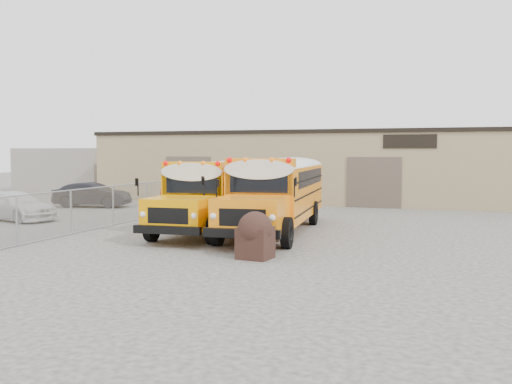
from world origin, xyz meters
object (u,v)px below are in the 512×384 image
(school_bus_left, at_px, (256,182))
(car_dark, at_px, (92,195))
(car_white, at_px, (15,206))
(school_bus_right, at_px, (301,180))
(tarp_bundle, at_px, (255,234))

(school_bus_left, relative_size, car_dark, 2.30)
(school_bus_left, height_order, car_white, school_bus_left)
(school_bus_right, xyz_separation_m, car_dark, (-12.84, -0.15, -1.06))
(school_bus_left, distance_m, tarp_bundle, 13.07)
(tarp_bundle, height_order, car_dark, same)
(car_white, xyz_separation_m, car_dark, (-0.36, 6.85, 0.04))
(school_bus_left, relative_size, school_bus_right, 0.95)
(school_bus_right, relative_size, car_white, 2.27)
(school_bus_left, relative_size, tarp_bundle, 6.98)
(school_bus_right, distance_m, car_white, 14.35)
(school_bus_right, bearing_deg, school_bus_left, -170.91)
(school_bus_right, bearing_deg, tarp_bundle, -82.11)
(car_dark, bearing_deg, car_white, 171.93)
(tarp_bundle, relative_size, car_dark, 0.33)
(tarp_bundle, bearing_deg, school_bus_right, 97.89)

